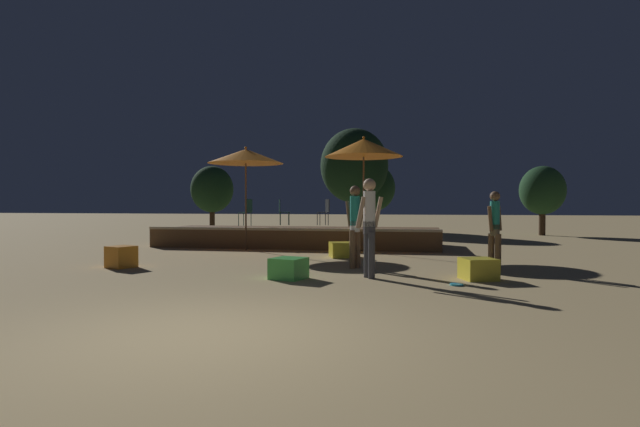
{
  "coord_description": "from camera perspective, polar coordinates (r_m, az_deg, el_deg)",
  "views": [
    {
      "loc": [
        2.22,
        -4.98,
        1.42
      ],
      "look_at": [
        0.0,
        6.26,
        1.19
      ],
      "focal_mm": 28.0,
      "sensor_mm": 36.0,
      "label": 1
    }
  ],
  "objects": [
    {
      "name": "background_tree_2",
      "position": [
        25.15,
        3.94,
        5.45
      ],
      "size": [
        3.39,
        3.39,
        5.18
      ],
      "color": "#3D2B1C",
      "rests_on": "ground"
    },
    {
      "name": "person_2",
      "position": [
        11.25,
        19.34,
        -1.54
      ],
      "size": [
        0.38,
        0.41,
        1.68
      ],
      "rotation": [
        0.0,
        0.0,
        5.56
      ],
      "color": "brown",
      "rests_on": "ground"
    },
    {
      "name": "frisbee_disc",
      "position": [
        9.03,
        15.37,
        -7.82
      ],
      "size": [
        0.24,
        0.24,
        0.03
      ],
      "color": "#33B2D8",
      "rests_on": "ground"
    },
    {
      "name": "person_1",
      "position": [
        10.93,
        4.02,
        -1.05
      ],
      "size": [
        0.49,
        0.34,
        1.81
      ],
      "rotation": [
        0.0,
        0.0,
        4.18
      ],
      "color": "brown",
      "rests_on": "ground"
    },
    {
      "name": "cube_seat_0",
      "position": [
        11.92,
        -21.76,
        -4.62
      ],
      "size": [
        0.66,
        0.66,
        0.48
      ],
      "rotation": [
        0.0,
        0.0,
        -0.38
      ],
      "color": "orange",
      "rests_on": "ground"
    },
    {
      "name": "wooden_deck",
      "position": [
        16.78,
        -2.41,
        -2.7
      ],
      "size": [
        9.25,
        3.04,
        0.67
      ],
      "color": "brown",
      "rests_on": "ground"
    },
    {
      "name": "bistro_chair_0",
      "position": [
        17.26,
        0.6,
        0.46
      ],
      "size": [
        0.47,
        0.46,
        0.9
      ],
      "rotation": [
        0.0,
        0.0,
        5.22
      ],
      "color": "#2D3338",
      "rests_on": "wooden_deck"
    },
    {
      "name": "bistro_chair_1",
      "position": [
        16.96,
        -8.33,
        0.44
      ],
      "size": [
        0.42,
        0.42,
        0.9
      ],
      "rotation": [
        0.0,
        0.0,
        4.47
      ],
      "color": "#1E4C47",
      "rests_on": "wooden_deck"
    },
    {
      "name": "person_0",
      "position": [
        9.52,
        5.66,
        -0.99
      ],
      "size": [
        0.53,
        0.38,
        1.9
      ],
      "rotation": [
        0.0,
        0.0,
        5.28
      ],
      "color": "#3F3F47",
      "rests_on": "ground"
    },
    {
      "name": "cube_seat_2",
      "position": [
        9.46,
        -3.61,
        -6.27
      ],
      "size": [
        0.72,
        0.72,
        0.4
      ],
      "rotation": [
        0.0,
        0.0,
        -0.29
      ],
      "color": "#4CC651",
      "rests_on": "ground"
    },
    {
      "name": "background_tree_0",
      "position": [
        26.61,
        6.17,
        2.91
      ],
      "size": [
        2.25,
        2.25,
        3.49
      ],
      "color": "#3D2B1C",
      "rests_on": "ground"
    },
    {
      "name": "patio_umbrella_0",
      "position": [
        15.4,
        -8.49,
        6.47
      ],
      "size": [
        2.29,
        2.29,
        3.16
      ],
      "color": "brown",
      "rests_on": "ground"
    },
    {
      "name": "background_tree_3",
      "position": [
        27.33,
        -12.23,
        2.7
      ],
      "size": [
        2.26,
        2.26,
        3.43
      ],
      "color": "#3D2B1C",
      "rests_on": "ground"
    },
    {
      "name": "background_tree_1",
      "position": [
        24.39,
        24.08,
        2.4
      ],
      "size": [
        1.97,
        1.97,
        3.1
      ],
      "color": "#3D2B1C",
      "rests_on": "ground"
    },
    {
      "name": "ground_plane",
      "position": [
        5.64,
        -12.77,
        -13.47
      ],
      "size": [
        120.0,
        120.0,
        0.0
      ],
      "primitive_type": "plane",
      "color": "tan"
    },
    {
      "name": "cube_seat_3",
      "position": [
        9.8,
        17.64,
        -6.06
      ],
      "size": [
        0.74,
        0.74,
        0.4
      ],
      "rotation": [
        0.0,
        0.0,
        0.33
      ],
      "color": "yellow",
      "rests_on": "ground"
    },
    {
      "name": "bistro_chair_2",
      "position": [
        17.4,
        -4.37,
        0.46
      ],
      "size": [
        0.43,
        0.43,
        0.9
      ],
      "rotation": [
        0.0,
        0.0,
        1.89
      ],
      "color": "#1E4C47",
      "rests_on": "wooden_deck"
    },
    {
      "name": "cube_seat_1",
      "position": [
        13.21,
        2.58,
        -4.16
      ],
      "size": [
        0.81,
        0.81,
        0.4
      ],
      "rotation": [
        0.0,
        0.0,
        0.35
      ],
      "color": "yellow",
      "rests_on": "ground"
    },
    {
      "name": "patio_umbrella_1",
      "position": [
        14.77,
        5.01,
        7.47
      ],
      "size": [
        2.29,
        2.29,
        3.4
      ],
      "color": "brown",
      "rests_on": "ground"
    }
  ]
}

